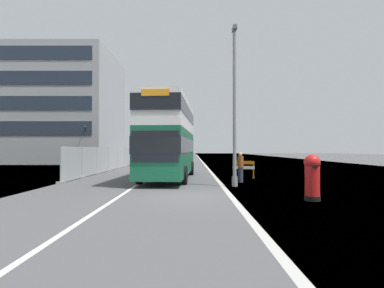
% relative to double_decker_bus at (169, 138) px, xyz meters
% --- Properties ---
extents(ground, '(140.00, 280.00, 0.10)m').
position_rel_double_decker_bus_xyz_m(ground, '(1.64, -7.74, -2.68)').
color(ground, '#4C4C4F').
extents(double_decker_bus, '(3.18, 11.36, 4.96)m').
position_rel_double_decker_bus_xyz_m(double_decker_bus, '(0.00, 0.00, 0.00)').
color(double_decker_bus, '#145638').
rests_on(double_decker_bus, ground).
extents(lamppost_foreground, '(0.29, 0.70, 8.22)m').
position_rel_double_decker_bus_xyz_m(lamppost_foreground, '(3.62, -4.45, 1.24)').
color(lamppost_foreground, gray).
rests_on(lamppost_foreground, ground).
extents(red_pillar_postbox, '(0.60, 0.60, 1.71)m').
position_rel_double_decker_bus_xyz_m(red_pillar_postbox, '(5.89, -9.05, -1.70)').
color(red_pillar_postbox, black).
rests_on(red_pillar_postbox, ground).
extents(roadworks_barrier, '(1.48, 0.77, 1.13)m').
position_rel_double_decker_bus_xyz_m(roadworks_barrier, '(4.81, 0.17, -1.95)').
color(roadworks_barrier, orange).
rests_on(roadworks_barrier, ground).
extents(construction_site_fence, '(0.44, 27.40, 2.11)m').
position_rel_double_decker_bus_xyz_m(construction_site_fence, '(-5.78, 10.40, -1.62)').
color(construction_site_fence, '#A8AAAD').
rests_on(construction_site_fence, ground).
extents(car_oncoming_near, '(1.99, 4.39, 2.22)m').
position_rel_double_decker_bus_xyz_m(car_oncoming_near, '(-3.53, 19.07, -1.59)').
color(car_oncoming_near, slate).
rests_on(car_oncoming_near, ground).
extents(car_receding_mid, '(1.94, 4.12, 2.19)m').
position_rel_double_decker_bus_xyz_m(car_receding_mid, '(-3.13, 26.94, -1.61)').
color(car_receding_mid, navy).
rests_on(car_receding_mid, ground).
extents(bare_tree_far_verge_near, '(1.75, 2.91, 5.02)m').
position_rel_double_decker_bus_xyz_m(bare_tree_far_verge_near, '(-11.70, 19.32, -0.08)').
color(bare_tree_far_verge_near, '#4C3D2D').
rests_on(bare_tree_far_verge_near, ground).
extents(bare_tree_far_verge_mid, '(2.65, 2.75, 5.06)m').
position_rel_double_decker_bus_xyz_m(bare_tree_far_verge_mid, '(-13.12, 30.11, -0.27)').
color(bare_tree_far_verge_mid, '#4C3D2D').
rests_on(bare_tree_far_verge_mid, ground).
extents(pedestrian_at_kerb, '(0.34, 0.34, 1.73)m').
position_rel_double_decker_bus_xyz_m(pedestrian_at_kerb, '(4.22, -2.44, -1.77)').
color(pedestrian_at_kerb, '#2D3342').
rests_on(pedestrian_at_kerb, ground).
extents(backdrop_office_block, '(27.97, 15.47, 15.36)m').
position_rel_double_decker_bus_xyz_m(backdrop_office_block, '(-23.86, 26.17, 5.05)').
color(backdrop_office_block, '#9EA0A3').
rests_on(backdrop_office_block, ground).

